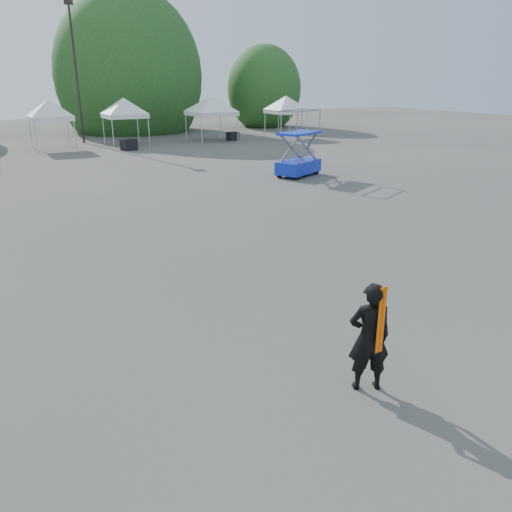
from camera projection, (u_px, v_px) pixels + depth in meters
ground at (269, 309)px, 10.53m from camera, size 120.00×120.00×0.00m
light_pole_east at (75, 65)px, 36.21m from camera, size 0.60×0.25×9.80m
tree_mid_e at (129, 76)px, 44.97m from camera, size 5.12×5.12×7.79m
tree_far_e at (264, 89)px, 49.88m from camera, size 3.84×3.84×5.84m
tent_e at (49, 103)px, 33.34m from camera, size 3.80×3.80×3.88m
tent_f at (124, 102)px, 35.74m from camera, size 3.96×3.96×3.88m
tent_g at (211, 100)px, 38.24m from camera, size 4.57×4.57×3.88m
tent_h at (286, 99)px, 40.34m from camera, size 3.79×3.79×3.88m
man at (369, 337)px, 7.56m from camera, size 0.77×0.66×1.78m
scissor_lift at (299, 143)px, 24.49m from camera, size 2.75×2.13×3.18m
crate_mid at (129, 145)px, 33.91m from camera, size 1.12×0.97×0.74m
crate_east at (233, 136)px, 39.47m from camera, size 0.93×0.77×0.65m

